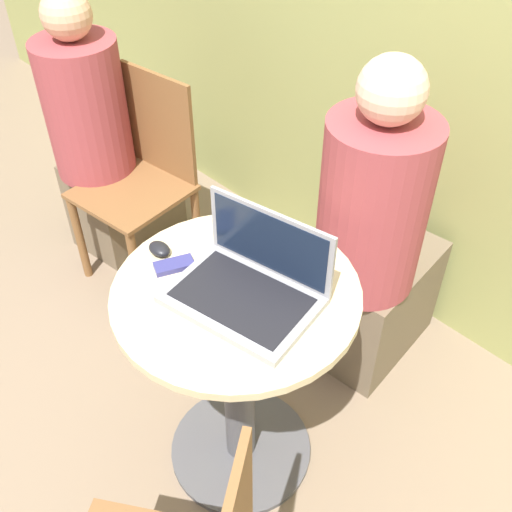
{
  "coord_description": "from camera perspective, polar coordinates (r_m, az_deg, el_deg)",
  "views": [
    {
      "loc": [
        0.82,
        -0.72,
        1.87
      ],
      "look_at": [
        0.02,
        0.05,
        0.88
      ],
      "focal_mm": 42.0,
      "sensor_mm": 36.0,
      "label": 1
    }
  ],
  "objects": [
    {
      "name": "person_seated",
      "position": [
        2.09,
        11.11,
        0.42
      ],
      "size": [
        0.38,
        0.55,
        1.23
      ],
      "color": "brown",
      "rests_on": "ground_plane"
    },
    {
      "name": "chair_background",
      "position": [
        2.53,
        -10.66,
        7.11
      ],
      "size": [
        0.45,
        0.45,
        0.88
      ],
      "color": "brown",
      "rests_on": "ground_plane"
    },
    {
      "name": "cell_phone",
      "position": [
        1.62,
        -7.81,
        -0.87
      ],
      "size": [
        0.09,
        0.12,
        0.02
      ],
      "color": "navy",
      "rests_on": "round_table"
    },
    {
      "name": "laptop",
      "position": [
        1.5,
        -0.58,
        -2.59
      ],
      "size": [
        0.41,
        0.32,
        0.21
      ],
      "color": "gray",
      "rests_on": "round_table"
    },
    {
      "name": "round_table",
      "position": [
        1.76,
        -1.7,
        -9.8
      ],
      "size": [
        0.65,
        0.65,
        0.78
      ],
      "color": "#4C4C51",
      "rests_on": "ground_plane"
    },
    {
      "name": "computer_mouse",
      "position": [
        1.66,
        -9.19,
        0.67
      ],
      "size": [
        0.07,
        0.05,
        0.03
      ],
      "color": "black",
      "rests_on": "round_table"
    },
    {
      "name": "person_background",
      "position": [
        2.69,
        -14.12,
        9.68
      ],
      "size": [
        0.37,
        0.52,
        1.18
      ],
      "color": "brown",
      "rests_on": "ground_plane"
    },
    {
      "name": "ground_plane",
      "position": [
        2.16,
        -1.43,
        -17.91
      ],
      "size": [
        12.0,
        12.0,
        0.0
      ],
      "primitive_type": "plane",
      "color": "#7F6B56"
    }
  ]
}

